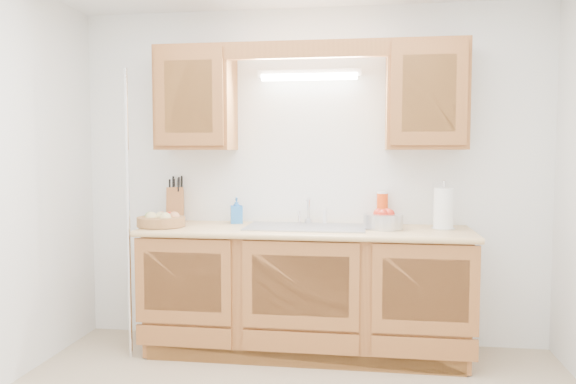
% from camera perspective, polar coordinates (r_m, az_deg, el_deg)
% --- Properties ---
extents(room, '(3.52, 3.50, 2.50)m').
position_cam_1_polar(room, '(2.75, -0.92, 0.25)').
color(room, tan).
rests_on(room, ground).
extents(base_cabinets, '(2.20, 0.60, 0.86)m').
position_cam_1_polar(base_cabinets, '(4.06, 1.78, -10.10)').
color(base_cabinets, '#9D612E').
rests_on(base_cabinets, ground).
extents(countertop, '(2.30, 0.63, 0.04)m').
position_cam_1_polar(countertop, '(3.96, 1.77, -3.97)').
color(countertop, '#E2B876').
rests_on(countertop, base_cabinets).
extents(upper_cabinet_left, '(0.55, 0.33, 0.75)m').
position_cam_1_polar(upper_cabinet_left, '(4.25, -9.30, 9.30)').
color(upper_cabinet_left, '#9D612E').
rests_on(upper_cabinet_left, room).
extents(upper_cabinet_right, '(0.55, 0.33, 0.75)m').
position_cam_1_polar(upper_cabinet_right, '(4.08, 13.86, 9.46)').
color(upper_cabinet_right, '#9D612E').
rests_on(upper_cabinet_right, room).
extents(valance, '(2.20, 0.05, 0.12)m').
position_cam_1_polar(valance, '(3.99, 1.82, 14.28)').
color(valance, '#9D612E').
rests_on(valance, room).
extents(fluorescent_fixture, '(0.76, 0.08, 0.08)m').
position_cam_1_polar(fluorescent_fixture, '(4.19, 2.16, 11.81)').
color(fluorescent_fixture, white).
rests_on(fluorescent_fixture, room).
extents(sink, '(0.84, 0.46, 0.36)m').
position_cam_1_polar(sink, '(3.98, 1.81, -4.67)').
color(sink, '#9E9EA3').
rests_on(sink, countertop).
extents(wire_shelf_pole, '(0.03, 0.03, 2.00)m').
position_cam_1_polar(wire_shelf_pole, '(4.01, -15.93, -2.28)').
color(wire_shelf_pole, silver).
rests_on(wire_shelf_pole, ground).
extents(outlet_plate, '(0.08, 0.01, 0.12)m').
position_cam_1_polar(outlet_plate, '(4.24, 15.11, 0.10)').
color(outlet_plate, white).
rests_on(outlet_plate, room).
extents(fruit_basket, '(0.45, 0.45, 0.11)m').
position_cam_1_polar(fruit_basket, '(4.12, -12.76, -2.81)').
color(fruit_basket, '#A67242').
rests_on(fruit_basket, countertop).
extents(knife_block, '(0.18, 0.24, 0.37)m').
position_cam_1_polar(knife_block, '(4.39, -11.38, -1.27)').
color(knife_block, '#9D612E').
rests_on(knife_block, countertop).
extents(orange_canister, '(0.11, 0.11, 0.24)m').
position_cam_1_polar(orange_canister, '(4.17, 9.56, -1.65)').
color(orange_canister, '#F3430D').
rests_on(orange_canister, countertop).
extents(soap_bottle, '(0.11, 0.11, 0.20)m').
position_cam_1_polar(soap_bottle, '(4.22, -5.25, -1.87)').
color(soap_bottle, blue).
rests_on(soap_bottle, countertop).
extents(sponge, '(0.13, 0.10, 0.02)m').
position_cam_1_polar(sponge, '(4.18, 9.54, -3.18)').
color(sponge, '#CC333F').
rests_on(sponge, countertop).
extents(paper_towel, '(0.16, 0.16, 0.34)m').
position_cam_1_polar(paper_towel, '(4.01, 15.52, -1.68)').
color(paper_towel, silver).
rests_on(paper_towel, countertop).
extents(apple_bowl, '(0.35, 0.35, 0.14)m').
position_cam_1_polar(apple_bowl, '(3.95, 9.66, -2.83)').
color(apple_bowl, silver).
rests_on(apple_bowl, countertop).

